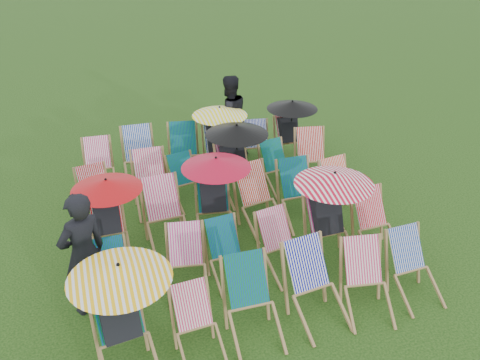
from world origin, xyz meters
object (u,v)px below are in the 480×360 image
object	(u,v)px
deckchair_5	(416,269)
deckchair_29	(291,130)
person_rear	(229,117)
person_left	(83,254)
deckchair_0	(123,318)

from	to	relation	value
deckchair_5	deckchair_29	distance (m)	4.57
deckchair_5	deckchair_29	xyz separation A→B (m)	(0.08, 4.57, 0.20)
person_rear	deckchair_5	bearing A→B (deg)	91.34
deckchair_29	person_left	world-z (taller)	person_left
deckchair_0	deckchair_5	size ratio (longest dim) A/B	1.55
deckchair_0	person_left	xyz separation A→B (m)	(-0.34, 1.17, 0.15)
deckchair_0	deckchair_29	size ratio (longest dim) A/B	1.14
deckchair_0	deckchair_29	world-z (taller)	deckchair_0
deckchair_29	person_rear	bearing A→B (deg)	158.06
deckchair_5	person_left	distance (m)	4.48
person_rear	deckchair_0	bearing A→B (deg)	49.89
deckchair_29	person_left	distance (m)	5.57
deckchair_5	person_left	bearing A→B (deg)	162.46
deckchair_5	deckchair_29	world-z (taller)	deckchair_29
deckchair_5	person_left	size ratio (longest dim) A/B	0.51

